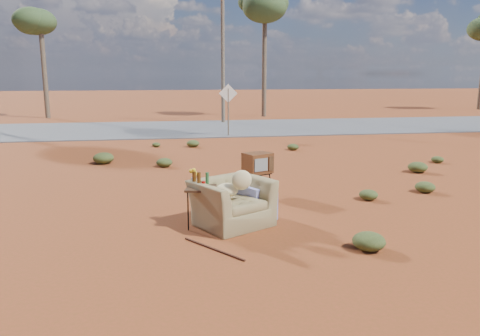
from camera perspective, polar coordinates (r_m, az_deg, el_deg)
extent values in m
plane|color=maroon|center=(8.07, -0.02, -7.42)|extent=(140.00, 140.00, 0.00)
cube|color=#565659|center=(22.71, -6.25, 4.82)|extent=(140.00, 7.00, 0.04)
imported|color=olive|center=(8.12, -1.02, -3.31)|extent=(1.47, 1.30, 1.08)
ellipsoid|color=#D2BC80|center=(8.11, -1.59, -2.69)|extent=(0.39, 0.39, 0.23)
ellipsoid|color=#D2BC80|center=(7.92, 0.21, -1.48)|extent=(0.35, 0.17, 0.35)
cube|color=navy|center=(8.61, 1.58, -4.00)|extent=(0.84, 0.96, 0.63)
cube|color=black|center=(10.27, 2.15, -0.65)|extent=(0.62, 0.56, 0.03)
cylinder|color=black|center=(10.04, 1.68, -2.26)|extent=(0.03, 0.03, 0.46)
cylinder|color=black|center=(10.32, 3.77, -1.92)|extent=(0.03, 0.03, 0.46)
cylinder|color=black|center=(10.33, 0.51, -1.88)|extent=(0.03, 0.03, 0.46)
cylinder|color=black|center=(10.59, 2.58, -1.55)|extent=(0.03, 0.03, 0.46)
cube|color=brown|center=(10.22, 2.16, 0.63)|extent=(0.70, 0.64, 0.44)
cube|color=slate|center=(9.99, 2.58, 0.38)|extent=(0.32, 0.16, 0.28)
cube|color=#472D19|center=(10.16, 3.83, 0.54)|extent=(0.12, 0.07, 0.31)
cube|color=#392715|center=(8.01, -4.79, -2.49)|extent=(0.59, 0.59, 0.04)
cylinder|color=black|center=(7.94, -6.35, -5.20)|extent=(0.02, 0.02, 0.69)
cylinder|color=black|center=(7.89, -3.53, -5.27)|extent=(0.02, 0.02, 0.69)
cylinder|color=black|center=(8.31, -5.90, -4.43)|extent=(0.02, 0.02, 0.69)
cylinder|color=black|center=(8.26, -3.21, -4.49)|extent=(0.02, 0.02, 0.69)
cylinder|color=#4A280C|center=(8.04, -5.59, -1.37)|extent=(0.07, 0.07, 0.25)
cylinder|color=#4A280C|center=(7.90, -5.03, -1.52)|extent=(0.06, 0.06, 0.27)
cylinder|color=#25572A|center=(8.06, -4.02, -1.38)|extent=(0.06, 0.06, 0.24)
cylinder|color=red|center=(7.89, -4.48, -2.08)|extent=(0.06, 0.06, 0.13)
cylinder|color=silver|center=(8.15, -5.68, -1.62)|extent=(0.08, 0.08, 0.14)
ellipsoid|color=yellow|center=(8.12, -5.70, -0.53)|extent=(0.16, 0.16, 0.12)
cylinder|color=#471E13|center=(7.16, -3.27, -9.80)|extent=(0.81, 1.07, 0.03)
cylinder|color=brown|center=(19.79, -1.44, 6.77)|extent=(0.06, 0.06, 2.00)
cube|color=silver|center=(19.74, -1.45, 9.08)|extent=(0.78, 0.04, 0.78)
cylinder|color=brown|center=(30.30, -22.79, 11.30)|extent=(0.28, 0.28, 6.00)
ellipsoid|color=#3C582D|center=(30.43, -23.16, 16.00)|extent=(3.20, 3.20, 2.20)
cylinder|color=brown|center=(29.22, 2.98, 13.16)|extent=(0.28, 0.28, 7.00)
ellipsoid|color=#3C582D|center=(29.47, 3.05, 19.00)|extent=(3.20, 3.20, 2.20)
cylinder|color=brown|center=(25.28, -2.12, 14.58)|extent=(0.20, 0.20, 8.00)
ellipsoid|color=#415023|center=(11.24, 21.63, -2.17)|extent=(0.44, 0.44, 0.24)
ellipsoid|color=#415023|center=(14.35, -16.31, 1.17)|extent=(0.60, 0.60, 0.33)
ellipsoid|color=#415023|center=(15.10, 22.93, 0.96)|extent=(0.36, 0.36, 0.20)
ellipsoid|color=#415023|center=(16.35, 6.47, 2.57)|extent=(0.40, 0.40, 0.22)
ellipsoid|color=#415023|center=(17.22, -10.19, 2.82)|extent=(0.30, 0.30, 0.17)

